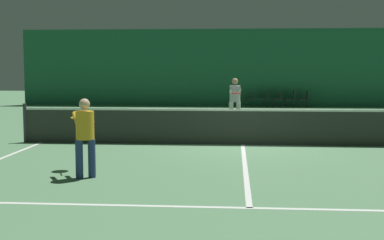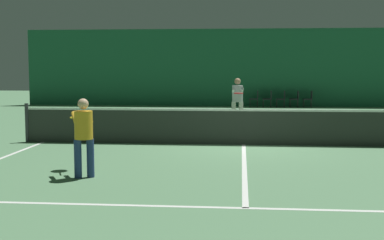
{
  "view_description": "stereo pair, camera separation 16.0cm",
  "coord_description": "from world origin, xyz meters",
  "px_view_note": "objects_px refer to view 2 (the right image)",
  "views": [
    {
      "loc": [
        -0.24,
        -14.15,
        2.08
      ],
      "look_at": [
        -1.2,
        -1.99,
        0.85
      ],
      "focal_mm": 50.0,
      "sensor_mm": 36.0,
      "label": 1
    },
    {
      "loc": [
        -0.08,
        -14.14,
        2.08
      ],
      "look_at": [
        -1.2,
        -1.99,
        0.85
      ],
      "focal_mm": 50.0,
      "sensor_mm": 36.0,
      "label": 2
    }
  ],
  "objects_px": {
    "courtside_chair_1": "(269,98)",
    "courtside_chair_2": "(282,98)",
    "player_near": "(83,131)",
    "player_far": "(237,98)",
    "courtside_chair_0": "(255,98)",
    "courtside_chair_3": "(295,98)",
    "courtside_chair_4": "(309,98)",
    "tennis_net": "(244,126)"
  },
  "relations": [
    {
      "from": "player_far",
      "to": "courtside_chair_4",
      "type": "xyz_separation_m",
      "value": [
        3.56,
        8.37,
        -0.48
      ]
    },
    {
      "from": "courtside_chair_0",
      "to": "courtside_chair_3",
      "type": "bearing_deg",
      "value": 90.0
    },
    {
      "from": "player_far",
      "to": "courtside_chair_0",
      "type": "bearing_deg",
      "value": 171.86
    },
    {
      "from": "player_near",
      "to": "courtside_chair_4",
      "type": "xyz_separation_m",
      "value": [
        6.37,
        17.78,
        -0.38
      ]
    },
    {
      "from": "tennis_net",
      "to": "courtside_chair_4",
      "type": "relative_size",
      "value": 14.29
    },
    {
      "from": "courtside_chair_2",
      "to": "player_near",
      "type": "bearing_deg",
      "value": -15.75
    },
    {
      "from": "player_near",
      "to": "courtside_chair_4",
      "type": "relative_size",
      "value": 1.77
    },
    {
      "from": "courtside_chair_0",
      "to": "courtside_chair_1",
      "type": "relative_size",
      "value": 1.0
    },
    {
      "from": "courtside_chair_2",
      "to": "tennis_net",
      "type": "bearing_deg",
      "value": -8.51
    },
    {
      "from": "player_far",
      "to": "courtside_chair_1",
      "type": "bearing_deg",
      "value": 167.32
    },
    {
      "from": "courtside_chair_1",
      "to": "courtside_chair_2",
      "type": "xyz_separation_m",
      "value": [
        0.68,
        0.0,
        0.0
      ]
    },
    {
      "from": "player_far",
      "to": "courtside_chair_2",
      "type": "distance_m",
      "value": 8.67
    },
    {
      "from": "tennis_net",
      "to": "courtside_chair_0",
      "type": "xyz_separation_m",
      "value": [
        0.64,
        13.34,
        -0.03
      ]
    },
    {
      "from": "tennis_net",
      "to": "courtside_chair_4",
      "type": "xyz_separation_m",
      "value": [
        3.35,
        13.34,
        -0.03
      ]
    },
    {
      "from": "tennis_net",
      "to": "player_near",
      "type": "height_order",
      "value": "player_near"
    },
    {
      "from": "player_far",
      "to": "courtside_chair_2",
      "type": "height_order",
      "value": "player_far"
    },
    {
      "from": "courtside_chair_0",
      "to": "courtside_chair_3",
      "type": "relative_size",
      "value": 1.0
    },
    {
      "from": "courtside_chair_3",
      "to": "courtside_chair_4",
      "type": "relative_size",
      "value": 1.0
    },
    {
      "from": "courtside_chair_0",
      "to": "courtside_chair_1",
      "type": "xyz_separation_m",
      "value": [
        0.68,
        0.0,
        0.0
      ]
    },
    {
      "from": "courtside_chair_4",
      "to": "courtside_chair_2",
      "type": "bearing_deg",
      "value": -90.0
    },
    {
      "from": "courtside_chair_1",
      "to": "courtside_chair_2",
      "type": "distance_m",
      "value": 0.68
    },
    {
      "from": "tennis_net",
      "to": "player_far",
      "type": "relative_size",
      "value": 7.23
    },
    {
      "from": "player_far",
      "to": "courtside_chair_3",
      "type": "bearing_deg",
      "value": 158.66
    },
    {
      "from": "courtside_chair_1",
      "to": "player_far",
      "type": "bearing_deg",
      "value": -10.34
    },
    {
      "from": "player_far",
      "to": "courtside_chair_0",
      "type": "relative_size",
      "value": 1.98
    },
    {
      "from": "courtside_chair_3",
      "to": "courtside_chair_1",
      "type": "bearing_deg",
      "value": -90.0
    },
    {
      "from": "courtside_chair_0",
      "to": "tennis_net",
      "type": "bearing_deg",
      "value": -2.75
    },
    {
      "from": "player_near",
      "to": "player_far",
      "type": "height_order",
      "value": "player_far"
    },
    {
      "from": "player_near",
      "to": "player_far",
      "type": "distance_m",
      "value": 9.83
    },
    {
      "from": "courtside_chair_0",
      "to": "courtside_chair_1",
      "type": "height_order",
      "value": "same"
    },
    {
      "from": "player_far",
      "to": "player_near",
      "type": "bearing_deg",
      "value": -18.95
    },
    {
      "from": "courtside_chair_3",
      "to": "tennis_net",
      "type": "bearing_deg",
      "value": -11.34
    },
    {
      "from": "courtside_chair_0",
      "to": "player_far",
      "type": "bearing_deg",
      "value": -5.8
    },
    {
      "from": "courtside_chair_0",
      "to": "courtside_chair_2",
      "type": "xyz_separation_m",
      "value": [
        1.36,
        0.0,
        0.0
      ]
    },
    {
      "from": "courtside_chair_0",
      "to": "courtside_chair_3",
      "type": "xyz_separation_m",
      "value": [
        2.03,
        0.0,
        0.0
      ]
    },
    {
      "from": "tennis_net",
      "to": "player_near",
      "type": "bearing_deg",
      "value": -124.18
    },
    {
      "from": "courtside_chair_1",
      "to": "courtside_chair_2",
      "type": "relative_size",
      "value": 1.0
    },
    {
      "from": "player_near",
      "to": "courtside_chair_2",
      "type": "bearing_deg",
      "value": -39.1
    },
    {
      "from": "player_near",
      "to": "courtside_chair_1",
      "type": "distance_m",
      "value": 18.31
    },
    {
      "from": "player_near",
      "to": "courtside_chair_1",
      "type": "height_order",
      "value": "player_near"
    },
    {
      "from": "player_near",
      "to": "courtside_chair_0",
      "type": "distance_m",
      "value": 18.16
    },
    {
      "from": "courtside_chair_1",
      "to": "courtside_chair_4",
      "type": "relative_size",
      "value": 1.0
    }
  ]
}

